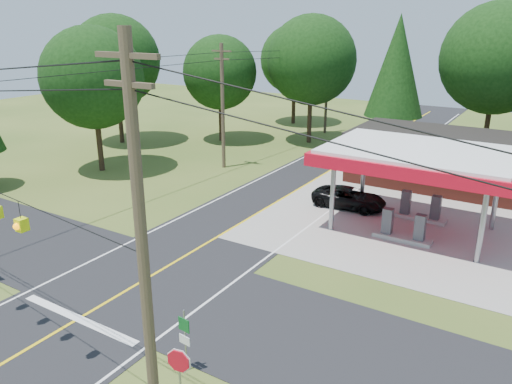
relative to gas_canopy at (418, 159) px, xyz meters
The scene contains 13 objects.
ground 16.38m from the gas_canopy, 124.70° to the right, with size 120.00×120.00×0.00m, color #3A521D.
main_highway 16.37m from the gas_canopy, 124.70° to the right, with size 8.00×120.00×0.02m, color black.
cross_road 16.37m from the gas_canopy, 124.70° to the right, with size 70.00×7.00×0.02m, color black.
lane_center_yellow 16.37m from the gas_canopy, 124.70° to the right, with size 0.15×110.00×0.00m, color yellow.
gas_canopy is the anchor object (origin of this frame).
convenience_store 10.31m from the gas_canopy, 84.28° to the left, with size 16.40×7.55×3.80m.
utility_pole_near_right 20.13m from the gas_canopy, 94.29° to the right, with size 1.80×0.30×11.50m.
utility_pole_far_left 17.74m from the gas_canopy, 163.61° to the left, with size 1.80×0.30×10.00m.
utility_pole_north 26.92m from the gas_canopy, 125.17° to the left, with size 0.30×0.30×9.50m.
treeline_backdrop 14.09m from the gas_canopy, 126.61° to the left, with size 70.27×51.59×13.30m.
suv_car 5.96m from the gas_canopy, 161.57° to the left, with size 4.75×4.75×1.32m, color black.
octagonal_stop_sign 18.70m from the gas_canopy, 96.20° to the right, with size 0.83×0.20×2.41m.
route_sign_post 17.26m from the gas_canopy, 100.83° to the right, with size 0.49×0.11×2.42m.
Camera 1 is at (15.51, -14.75, 11.57)m, focal length 35.00 mm.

